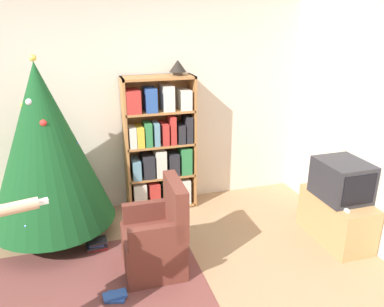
{
  "coord_description": "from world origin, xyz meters",
  "views": [
    {
      "loc": [
        -0.46,
        -2.46,
        2.34
      ],
      "look_at": [
        0.55,
        0.92,
        1.05
      ],
      "focal_mm": 35.0,
      "sensor_mm": 36.0,
      "label": 1
    }
  ],
  "objects_px": {
    "table_lamp": "(178,67)",
    "television": "(342,180)",
    "armchair": "(157,240)",
    "bookshelf": "(160,148)",
    "christmas_tree": "(45,146)"
  },
  "relations": [
    {
      "from": "television",
      "to": "armchair",
      "type": "relative_size",
      "value": 0.59
    },
    {
      "from": "bookshelf",
      "to": "table_lamp",
      "type": "height_order",
      "value": "table_lamp"
    },
    {
      "from": "table_lamp",
      "to": "armchair",
      "type": "bearing_deg",
      "value": -113.65
    },
    {
      "from": "christmas_tree",
      "to": "table_lamp",
      "type": "bearing_deg",
      "value": 13.58
    },
    {
      "from": "christmas_tree",
      "to": "table_lamp",
      "type": "relative_size",
      "value": 10.04
    },
    {
      "from": "bookshelf",
      "to": "table_lamp",
      "type": "xyz_separation_m",
      "value": [
        0.24,
        0.01,
        0.99
      ]
    },
    {
      "from": "bookshelf",
      "to": "armchair",
      "type": "bearing_deg",
      "value": -103.95
    },
    {
      "from": "armchair",
      "to": "bookshelf",
      "type": "bearing_deg",
      "value": 166.98
    },
    {
      "from": "bookshelf",
      "to": "table_lamp",
      "type": "distance_m",
      "value": 1.02
    },
    {
      "from": "television",
      "to": "table_lamp",
      "type": "xyz_separation_m",
      "value": [
        -1.44,
        1.31,
        1.08
      ]
    },
    {
      "from": "table_lamp",
      "to": "television",
      "type": "bearing_deg",
      "value": -42.12
    },
    {
      "from": "christmas_tree",
      "to": "armchair",
      "type": "xyz_separation_m",
      "value": [
        0.97,
        -0.9,
        -0.75
      ]
    },
    {
      "from": "bookshelf",
      "to": "television",
      "type": "xyz_separation_m",
      "value": [
        1.69,
        -1.29,
        -0.09
      ]
    },
    {
      "from": "armchair",
      "to": "christmas_tree",
      "type": "bearing_deg",
      "value": -131.91
    },
    {
      "from": "bookshelf",
      "to": "television",
      "type": "height_order",
      "value": "bookshelf"
    }
  ]
}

